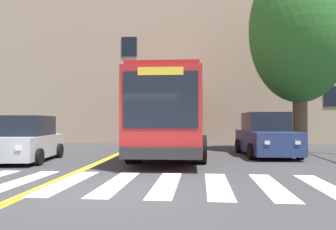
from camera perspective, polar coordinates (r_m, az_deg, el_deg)
ground_plane at (r=7.41m, az=-10.27°, el=-13.08°), size 120.00×120.00×0.00m
crosswalk at (r=8.28m, az=-4.70°, el=-11.81°), size 9.39×3.61×0.01m
lane_line_yellow_inner at (r=22.38m, az=-4.99°, el=-5.08°), size 0.12×36.00×0.01m
lane_line_yellow_outer at (r=22.35m, az=-4.59°, el=-5.09°), size 0.12×36.00×0.01m
city_bus at (r=15.82m, az=0.66°, el=0.02°), size 3.00×12.27×3.43m
car_silver_near_lane at (r=13.85m, az=-23.50°, el=-4.06°), size 2.39×4.16×1.76m
car_navy_far_lane at (r=15.39m, az=16.62°, el=-3.57°), size 2.30×4.84×1.95m
car_tan_behind_bus at (r=23.89m, az=1.84°, el=-2.85°), size 2.09×4.21×1.81m
street_tree_curbside_large at (r=18.61m, az=21.90°, el=13.54°), size 6.07×5.99×10.03m
building_facade at (r=27.67m, az=-5.26°, el=9.24°), size 35.08×7.68×13.04m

